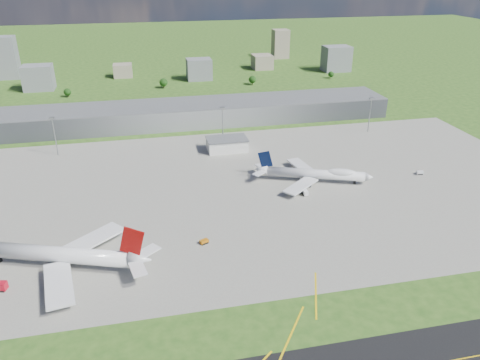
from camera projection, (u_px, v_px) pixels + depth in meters
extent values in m
plane|color=#2B5119|center=(202.00, 128.00, 356.93)|extent=(1400.00, 1400.00, 0.00)
cube|color=gray|center=(247.00, 189.00, 261.52)|extent=(360.00, 190.00, 0.08)
cube|color=gray|center=(199.00, 113.00, 367.01)|extent=(300.00, 42.00, 15.00)
cube|color=silver|center=(227.00, 145.00, 312.92)|extent=(26.00, 16.00, 8.00)
cylinder|color=gray|center=(55.00, 137.00, 301.44)|extent=(0.70, 0.70, 25.00)
cube|color=gray|center=(52.00, 118.00, 296.00)|extent=(3.50, 2.00, 1.20)
cylinder|color=gray|center=(223.00, 126.00, 322.57)|extent=(0.70, 0.70, 25.00)
cube|color=gray|center=(222.00, 108.00, 317.14)|extent=(3.50, 2.00, 1.20)
cylinder|color=gray|center=(370.00, 116.00, 343.71)|extent=(0.70, 0.70, 25.00)
cube|color=gray|center=(372.00, 98.00, 338.27)|extent=(3.50, 2.00, 1.20)
cylinder|color=silver|center=(55.00, 254.00, 192.40)|extent=(63.04, 28.14, 6.68)
cone|color=silver|center=(141.00, 259.00, 187.66)|extent=(10.64, 9.30, 6.68)
cube|color=#970C08|center=(50.00, 258.00, 193.54)|extent=(50.76, 20.50, 1.45)
cube|color=silver|center=(59.00, 284.00, 177.88)|extent=(15.00, 30.27, 1.00)
cube|color=silver|center=(93.00, 239.00, 206.38)|extent=(28.58, 26.35, 1.00)
cube|color=#950908|center=(132.00, 242.00, 184.59)|extent=(10.63, 4.28, 13.46)
cylinder|color=#38383D|center=(58.00, 281.00, 182.85)|extent=(6.97, 5.43, 3.56)
cylinder|color=#38383D|center=(84.00, 248.00, 203.84)|extent=(6.97, 5.43, 3.56)
cube|color=black|center=(66.00, 272.00, 189.12)|extent=(2.13, 1.86, 2.78)
cube|color=black|center=(77.00, 258.00, 198.11)|extent=(2.13, 1.86, 2.78)
cylinder|color=silver|center=(315.00, 174.00, 267.79)|extent=(53.72, 24.66, 5.53)
cone|color=silver|center=(369.00, 177.00, 263.86)|extent=(6.12, 6.75, 5.53)
cone|color=silver|center=(261.00, 170.00, 271.61)|extent=(8.63, 7.69, 5.53)
cube|color=navy|center=(318.00, 177.00, 268.29)|extent=(43.25, 18.10, 1.16)
ellipsoid|color=silver|center=(341.00, 173.00, 265.19)|extent=(18.52, 11.41, 4.98)
cube|color=silver|center=(302.00, 166.00, 281.66)|extent=(11.98, 25.87, 0.80)
cube|color=silver|center=(301.00, 186.00, 257.40)|extent=(24.34, 22.00, 0.80)
cube|color=black|center=(265.00, 159.00, 268.54)|extent=(8.48, 3.55, 10.78)
cylinder|color=#38383D|center=(307.00, 173.00, 277.00)|extent=(5.60, 4.40, 2.86)
cylinder|color=#38383D|center=(299.00, 167.00, 285.67)|extent=(5.60, 4.40, 2.86)
cylinder|color=#38383D|center=(307.00, 185.00, 262.62)|extent=(5.60, 4.40, 2.86)
cylinder|color=#38383D|center=(297.00, 191.00, 255.30)|extent=(5.60, 4.40, 2.86)
cube|color=black|center=(306.00, 176.00, 273.71)|extent=(1.71, 1.50, 2.23)
cube|color=black|center=(305.00, 182.00, 266.51)|extent=(1.71, 1.50, 2.23)
cube|color=black|center=(354.00, 182.00, 266.47)|extent=(1.71, 1.50, 2.23)
cube|color=#BB670B|center=(204.00, 241.00, 210.25)|extent=(4.33, 3.48, 1.51)
cube|color=black|center=(204.00, 243.00, 210.57)|extent=(3.85, 3.35, 0.70)
cube|color=white|center=(305.00, 192.00, 254.10)|extent=(2.45, 5.39, 2.35)
cube|color=black|center=(305.00, 194.00, 254.60)|extent=(2.56, 4.59, 0.70)
cube|color=silver|center=(420.00, 172.00, 278.40)|extent=(4.20, 2.29, 1.79)
cube|color=black|center=(420.00, 174.00, 278.78)|extent=(3.61, 2.32, 0.70)
cube|color=slate|center=(38.00, 78.00, 457.62)|extent=(28.00, 22.00, 24.00)
cube|color=gray|center=(123.00, 71.00, 510.50)|extent=(20.00, 18.00, 14.00)
cube|color=slate|center=(199.00, 69.00, 497.64)|extent=(26.00, 20.00, 22.00)
cube|color=gray|center=(262.00, 62.00, 549.67)|extent=(22.00, 24.00, 16.00)
cube|color=slate|center=(336.00, 59.00, 535.95)|extent=(30.00, 22.00, 28.00)
cube|color=slate|center=(6.00, 58.00, 498.77)|extent=(22.00, 20.00, 44.00)
cube|color=gray|center=(280.00, 44.00, 606.19)|extent=(20.00, 18.00, 36.00)
cylinder|color=#382314|center=(68.00, 96.00, 436.88)|extent=(0.70, 0.70, 3.00)
sphere|color=black|center=(67.00, 92.00, 435.45)|extent=(6.75, 6.75, 6.75)
cylinder|color=#382314|center=(164.00, 86.00, 467.32)|extent=(0.70, 0.70, 3.60)
sphere|color=black|center=(164.00, 82.00, 465.60)|extent=(8.10, 8.10, 8.10)
cylinder|color=#382314|center=(252.00, 83.00, 480.23)|extent=(0.70, 0.70, 3.40)
sphere|color=black|center=(252.00, 79.00, 478.61)|extent=(7.65, 7.65, 7.65)
cylinder|color=#382314|center=(331.00, 77.00, 506.50)|extent=(0.70, 0.70, 2.80)
sphere|color=black|center=(331.00, 74.00, 505.16)|extent=(6.30, 6.30, 6.30)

